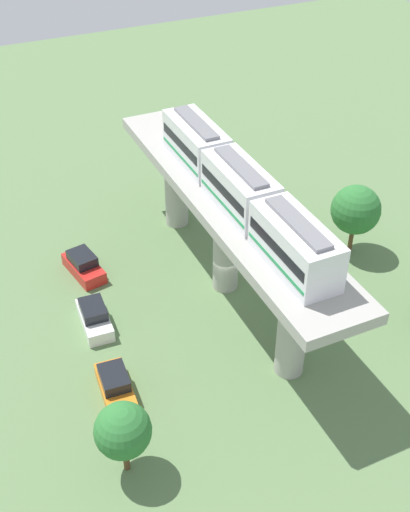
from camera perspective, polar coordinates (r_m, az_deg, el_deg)
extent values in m
plane|color=#5B7A4C|center=(49.51, 1.76, -2.58)|extent=(120.00, 120.00, 0.00)
cylinder|color=#A8A59E|center=(41.07, 7.66, -6.28)|extent=(1.90, 1.90, 7.25)
cylinder|color=#A8A59E|center=(47.27, 1.84, 0.80)|extent=(1.90, 1.90, 7.25)
cylinder|color=#A8A59E|center=(54.39, -2.54, 6.13)|extent=(1.90, 1.90, 7.25)
cube|color=#A8A59E|center=(45.00, 1.94, 4.93)|extent=(5.20, 28.85, 0.80)
cube|color=white|center=(37.70, 7.90, 0.87)|extent=(2.60, 6.60, 3.00)
cube|color=black|center=(37.55, 7.93, 1.18)|extent=(2.64, 6.07, 0.70)
cube|color=#1E8C4C|center=(38.14, 7.80, -0.04)|extent=(2.64, 6.34, 0.24)
cube|color=slate|center=(36.77, 8.11, 2.90)|extent=(1.10, 5.61, 0.24)
cube|color=white|center=(42.65, 3.07, 5.91)|extent=(2.60, 6.60, 3.00)
cube|color=black|center=(42.52, 3.08, 6.20)|extent=(2.64, 6.07, 0.70)
cube|color=#1E8C4C|center=(43.04, 3.04, 5.06)|extent=(2.64, 6.34, 0.24)
cube|color=slate|center=(41.83, 3.14, 7.81)|extent=(1.10, 5.61, 0.24)
cube|color=white|center=(48.10, -0.77, 9.83)|extent=(2.60, 6.60, 3.00)
cube|color=black|center=(47.98, -0.77, 10.09)|extent=(2.64, 6.07, 0.70)
cube|color=#1E8C4C|center=(48.45, -0.76, 9.04)|extent=(2.64, 6.34, 0.24)
cube|color=slate|center=(47.38, -0.78, 11.57)|extent=(1.10, 5.61, 0.24)
cube|color=red|center=(51.16, -10.53, -1.07)|extent=(2.52, 4.45, 1.00)
cube|color=black|center=(50.75, -10.68, -0.19)|extent=(2.02, 2.56, 0.76)
cube|color=white|center=(46.50, -9.59, -5.55)|extent=(2.06, 4.30, 1.00)
cube|color=black|center=(46.02, -9.76, -4.62)|extent=(1.78, 2.40, 0.76)
cube|color=orange|center=(41.83, -7.79, -11.45)|extent=(2.12, 4.33, 1.00)
cube|color=black|center=(41.27, -7.96, -10.50)|extent=(1.81, 2.42, 0.76)
cylinder|color=brown|center=(37.83, -6.94, -16.83)|extent=(0.36, 0.36, 2.44)
sphere|color=#2D7233|center=(36.17, -7.19, -14.89)|extent=(3.15, 3.15, 3.15)
cylinder|color=brown|center=(53.47, 12.67, 1.73)|extent=(0.36, 0.36, 2.84)
sphere|color=#2D7233|center=(52.10, 13.04, 3.96)|extent=(3.91, 3.91, 3.91)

